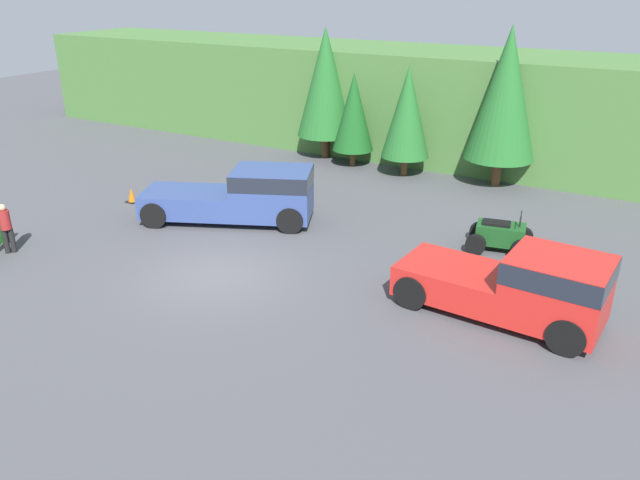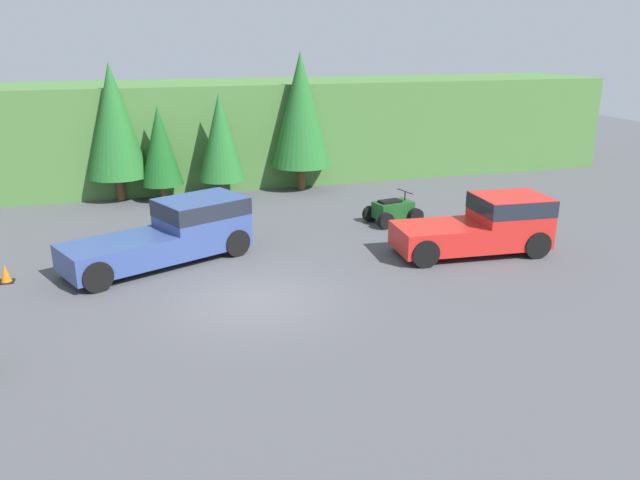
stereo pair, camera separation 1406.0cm
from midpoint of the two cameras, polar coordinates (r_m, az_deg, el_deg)
ground_plane at (r=16.56m, az=-29.00°, el=-11.40°), size 80.00×80.00×0.00m
hillside_backdrop at (r=30.92m, az=-24.20°, el=6.98°), size 44.00×6.00×4.87m
tree_left at (r=28.33m, az=-32.24°, el=7.19°), size 2.65×2.65×6.01m
tree_mid_left at (r=27.43m, az=-28.56°, el=5.20°), size 1.84×1.84×4.18m
tree_mid_right at (r=26.76m, az=-23.23°, el=6.31°), size 2.06×2.06×4.68m
tree_right at (r=27.03m, az=-15.17°, el=9.41°), size 2.81×2.81×6.39m
pickup_truck_red at (r=17.76m, az=-1.57°, el=-3.43°), size 5.25×2.44×1.93m
pickup_truck_second at (r=20.14m, az=-32.27°, el=-3.68°), size 6.23×4.19×1.93m
quad_atv at (r=21.51m, az=-8.62°, el=-1.25°), size 2.22×1.68×1.22m
traffic_cone at (r=21.93m, az=-45.13°, el=-6.89°), size 0.42×0.42×0.55m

